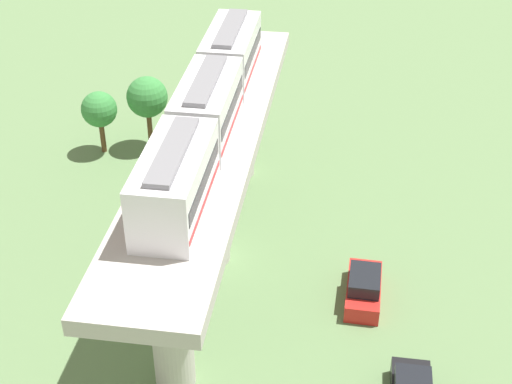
{
  "coord_description": "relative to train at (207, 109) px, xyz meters",
  "views": [
    {
      "loc": [
        -7.39,
        33.3,
        27.34
      ],
      "look_at": [
        -2.5,
        0.14,
        4.96
      ],
      "focal_mm": 52.61,
      "sensor_mm": 36.0,
      "label": 1
    }
  ],
  "objects": [
    {
      "name": "ground_plane",
      "position": [
        0.0,
        -0.14,
        -9.8
      ],
      "size": [
        120.0,
        120.0,
        0.0
      ],
      "primitive_type": "plane",
      "color": "#5B7A4C"
    },
    {
      "name": "parked_car_red",
      "position": [
        -8.65,
        2.09,
        -9.06
      ],
      "size": [
        1.89,
        4.24,
        1.76
      ],
      "rotation": [
        0.0,
        0.0,
        -0.02
      ],
      "color": "red",
      "rests_on": "ground"
    },
    {
      "name": "tree_mid_lot",
      "position": [
        10.09,
        -11.0,
        -6.49
      ],
      "size": [
        2.49,
        2.49,
        4.6
      ],
      "color": "brown",
      "rests_on": "ground"
    },
    {
      "name": "train",
      "position": [
        0.0,
        0.0,
        0.0
      ],
      "size": [
        2.64,
        20.5,
        3.24
      ],
      "color": "silver",
      "rests_on": "viaduct"
    },
    {
      "name": "viaduct",
      "position": [
        0.0,
        -0.14,
        -3.6
      ],
      "size": [
        5.2,
        28.85,
        8.27
      ],
      "color": "#B7B2AA",
      "rests_on": "ground"
    },
    {
      "name": "tree_near_viaduct",
      "position": [
        6.94,
        -12.14,
        -5.88
      ],
      "size": [
        2.87,
        2.87,
        5.4
      ],
      "color": "brown",
      "rests_on": "ground"
    }
  ]
}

